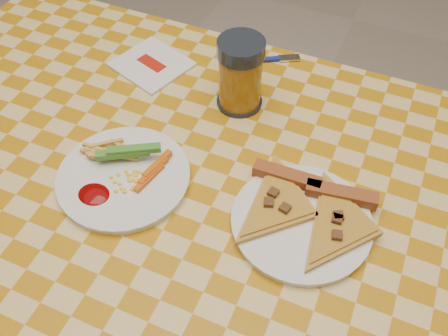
% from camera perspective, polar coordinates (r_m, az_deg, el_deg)
% --- Properties ---
extents(table, '(1.28, 0.88, 0.76)m').
position_cam_1_polar(table, '(0.89, -4.43, -6.10)').
color(table, silver).
rests_on(table, ground).
extents(plate_left, '(0.29, 0.29, 0.01)m').
position_cam_1_polar(plate_left, '(0.86, -11.36, -1.13)').
color(plate_left, white).
rests_on(plate_left, table).
extents(plate_right, '(0.23, 0.23, 0.01)m').
position_cam_1_polar(plate_right, '(0.80, 8.81, -6.19)').
color(plate_right, white).
rests_on(plate_right, table).
extents(fries_veggies, '(0.16, 0.15, 0.04)m').
position_cam_1_polar(fries_veggies, '(0.85, -11.54, 0.43)').
color(fries_veggies, gold).
rests_on(fries_veggies, plate_left).
extents(pizza_slices, '(0.26, 0.24, 0.02)m').
position_cam_1_polar(pizza_slices, '(0.79, 9.49, -4.74)').
color(pizza_slices, gold).
rests_on(pizza_slices, plate_right).
extents(drink_glass, '(0.09, 0.09, 0.14)m').
position_cam_1_polar(drink_glass, '(0.93, 1.87, 10.61)').
color(drink_glass, black).
rests_on(drink_glass, table).
extents(napkin, '(0.17, 0.17, 0.01)m').
position_cam_1_polar(napkin, '(1.07, -8.26, 11.63)').
color(napkin, white).
rests_on(napkin, table).
extents(fork, '(0.13, 0.08, 0.01)m').
position_cam_1_polar(fork, '(1.07, 4.99, 12.27)').
color(fork, navy).
rests_on(fork, table).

